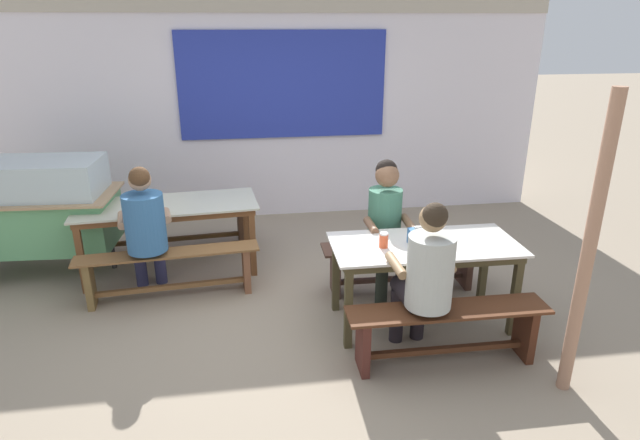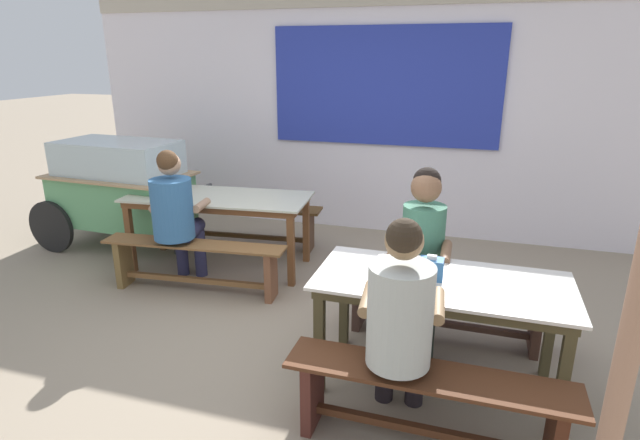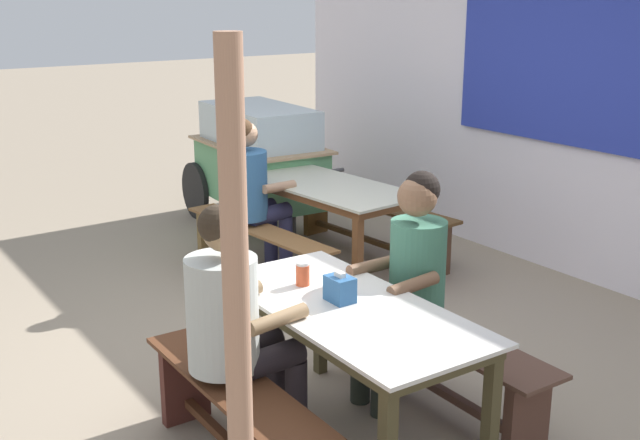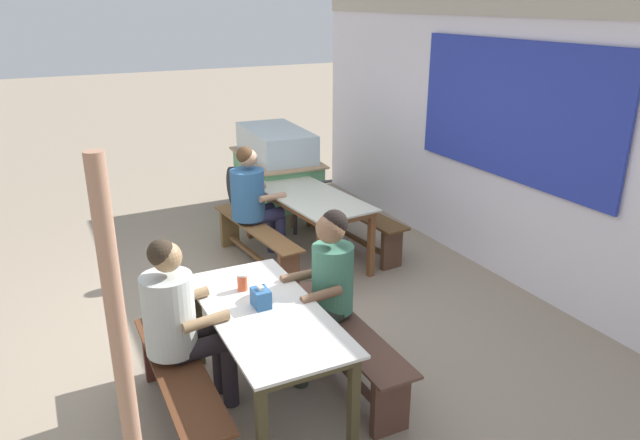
# 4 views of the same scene
# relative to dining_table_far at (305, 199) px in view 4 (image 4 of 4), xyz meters

# --- Properties ---
(ground_plane) EXTENTS (40.00, 40.00, 0.00)m
(ground_plane) POSITION_rel_dining_table_far_xyz_m (1.17, -1.02, -0.65)
(ground_plane) COLOR gray
(backdrop_wall) EXTENTS (6.95, 0.23, 2.71)m
(backdrop_wall) POSITION_rel_dining_table_far_xyz_m (1.17, 1.60, 0.77)
(backdrop_wall) COLOR white
(backdrop_wall) RESTS_ON ground_plane
(dining_table_far) EXTENTS (1.81, 0.87, 0.73)m
(dining_table_far) POSITION_rel_dining_table_far_xyz_m (0.00, 0.00, 0.00)
(dining_table_far) COLOR beige
(dining_table_far) RESTS_ON ground_plane
(dining_table_near) EXTENTS (1.53, 0.73, 0.73)m
(dining_table_near) POSITION_rel_dining_table_far_xyz_m (2.20, -1.33, -0.00)
(dining_table_near) COLOR silver
(dining_table_near) RESTS_ON ground_plane
(bench_far_back) EXTENTS (1.78, 0.44, 0.46)m
(bench_far_back) POSITION_rel_dining_table_far_xyz_m (-0.05, 0.59, -0.34)
(bench_far_back) COLOR #55391C
(bench_far_back) RESTS_ON ground_plane
(bench_far_front) EXTENTS (1.65, 0.39, 0.46)m
(bench_far_front) POSITION_rel_dining_table_far_xyz_m (0.05, -0.59, -0.36)
(bench_far_front) COLOR brown
(bench_far_front) RESTS_ON ground_plane
(bench_near_back) EXTENTS (1.51, 0.33, 0.46)m
(bench_near_back) POSITION_rel_dining_table_far_xyz_m (2.20, -0.74, -0.36)
(bench_near_back) COLOR #52362A
(bench_near_back) RESTS_ON ground_plane
(bench_near_front) EXTENTS (1.50, 0.32, 0.46)m
(bench_near_front) POSITION_rel_dining_table_far_xyz_m (2.19, -1.92, -0.36)
(bench_near_front) COLOR #4F2A17
(bench_near_front) RESTS_ON ground_plane
(food_cart) EXTENTS (1.84, 0.92, 1.16)m
(food_cart) POSITION_rel_dining_table_far_xyz_m (-1.26, 0.19, 0.03)
(food_cart) COLOR #5FA56B
(food_cart) RESTS_ON ground_plane
(person_right_near_table) EXTENTS (0.42, 0.52, 1.28)m
(person_right_near_table) POSITION_rel_dining_table_far_xyz_m (2.02, -0.80, 0.08)
(person_right_near_table) COLOR #232921
(person_right_near_table) RESTS_ON ground_plane
(person_left_back_turned) EXTENTS (0.51, 0.58, 1.27)m
(person_left_back_turned) POSITION_rel_dining_table_far_xyz_m (-0.12, -0.54, 0.07)
(person_left_back_turned) COLOR #2C2D50
(person_left_back_turned) RESTS_ON ground_plane
(person_near_front) EXTENTS (0.46, 0.58, 1.28)m
(person_near_front) POSITION_rel_dining_table_far_xyz_m (2.02, -1.85, 0.07)
(person_near_front) COLOR black
(person_near_front) RESTS_ON ground_plane
(tissue_box) EXTENTS (0.14, 0.11, 0.15)m
(tissue_box) POSITION_rel_dining_table_far_xyz_m (2.13, -1.33, 0.14)
(tissue_box) COLOR #2A5A90
(tissue_box) RESTS_ON dining_table_near
(condiment_jar) EXTENTS (0.07, 0.07, 0.12)m
(condiment_jar) POSITION_rel_dining_table_far_xyz_m (1.84, -1.36, 0.13)
(condiment_jar) COLOR #D4502B
(condiment_jar) RESTS_ON dining_table_near
(wooden_support_post) EXTENTS (0.09, 0.09, 2.07)m
(wooden_support_post) POSITION_rel_dining_table_far_xyz_m (2.92, -2.32, 0.38)
(wooden_support_post) COLOR #A7795E
(wooden_support_post) RESTS_ON ground_plane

